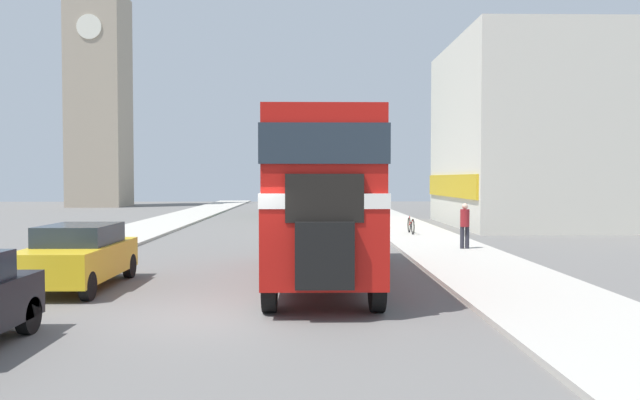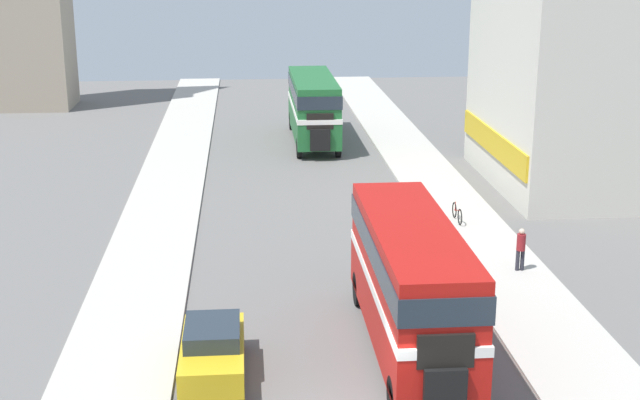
{
  "view_description": "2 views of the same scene",
  "coord_description": "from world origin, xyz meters",
  "px_view_note": "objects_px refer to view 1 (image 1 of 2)",
  "views": [
    {
      "loc": [
        1.71,
        -11.91,
        2.66
      ],
      "look_at": [
        2.0,
        4.3,
        2.1
      ],
      "focal_mm": 35.0,
      "sensor_mm": 36.0,
      "label": 1
    },
    {
      "loc": [
        -2.8,
        -20.18,
        12.07
      ],
      "look_at": [
        0.0,
        12.69,
        2.41
      ],
      "focal_mm": 50.0,
      "sensor_mm": 36.0,
      "label": 2
    }
  ],
  "objects_px": {
    "double_decker_bus": "(320,187)",
    "car_parked_mid": "(78,256)",
    "pedestrian_walking": "(465,223)",
    "church_tower": "(98,32)",
    "bus_distant": "(304,181)",
    "bicycle_on_pavement": "(411,226)"
  },
  "relations": [
    {
      "from": "double_decker_bus",
      "to": "car_parked_mid",
      "type": "xyz_separation_m",
      "value": [
        -5.89,
        -1.04,
        -1.65
      ]
    },
    {
      "from": "double_decker_bus",
      "to": "pedestrian_walking",
      "type": "bearing_deg",
      "value": 49.23
    },
    {
      "from": "church_tower",
      "to": "double_decker_bus",
      "type": "bearing_deg",
      "value": -65.08
    },
    {
      "from": "car_parked_mid",
      "to": "church_tower",
      "type": "relative_size",
      "value": 0.13
    },
    {
      "from": "bus_distant",
      "to": "bicycle_on_pavement",
      "type": "distance_m",
      "value": 17.87
    },
    {
      "from": "bicycle_on_pavement",
      "to": "bus_distant",
      "type": "bearing_deg",
      "value": 106.5
    },
    {
      "from": "car_parked_mid",
      "to": "bicycle_on_pavement",
      "type": "height_order",
      "value": "car_parked_mid"
    },
    {
      "from": "pedestrian_walking",
      "to": "car_parked_mid",
      "type": "bearing_deg",
      "value": -147.21
    },
    {
      "from": "car_parked_mid",
      "to": "pedestrian_walking",
      "type": "xyz_separation_m",
      "value": [
        11.24,
        7.24,
        0.26
      ]
    },
    {
      "from": "bicycle_on_pavement",
      "to": "church_tower",
      "type": "height_order",
      "value": "church_tower"
    },
    {
      "from": "double_decker_bus",
      "to": "church_tower",
      "type": "relative_size",
      "value": 0.31
    },
    {
      "from": "bus_distant",
      "to": "pedestrian_walking",
      "type": "relative_size",
      "value": 6.27
    },
    {
      "from": "double_decker_bus",
      "to": "church_tower",
      "type": "distance_m",
      "value": 49.71
    },
    {
      "from": "double_decker_bus",
      "to": "bicycle_on_pavement",
      "type": "distance_m",
      "value": 13.31
    },
    {
      "from": "car_parked_mid",
      "to": "church_tower",
      "type": "xyz_separation_m",
      "value": [
        -14.21,
        44.3,
        15.63
      ]
    },
    {
      "from": "pedestrian_walking",
      "to": "church_tower",
      "type": "bearing_deg",
      "value": 124.49
    },
    {
      "from": "double_decker_bus",
      "to": "church_tower",
      "type": "height_order",
      "value": "church_tower"
    },
    {
      "from": "bus_distant",
      "to": "car_parked_mid",
      "type": "bearing_deg",
      "value": -99.79
    },
    {
      "from": "double_decker_bus",
      "to": "church_tower",
      "type": "xyz_separation_m",
      "value": [
        -20.1,
        43.26,
        13.98
      ]
    },
    {
      "from": "pedestrian_walking",
      "to": "bicycle_on_pavement",
      "type": "distance_m",
      "value": 6.29
    },
    {
      "from": "double_decker_bus",
      "to": "bus_distant",
      "type": "bearing_deg",
      "value": 91.23
    },
    {
      "from": "double_decker_bus",
      "to": "pedestrian_walking",
      "type": "distance_m",
      "value": 8.31
    }
  ]
}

